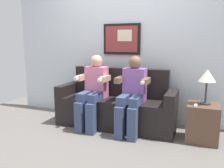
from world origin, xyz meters
The scene contains 8 objects.
ground_plane centered at (0.00, 0.00, 0.00)m, with size 5.49×5.49×0.00m, color #66605B.
back_wall_assembly centered at (0.00, 0.76, 1.30)m, with size 4.22×0.10×2.60m.
couch centered at (0.00, 0.33, 0.31)m, with size 1.82×0.58×0.90m.
person_on_left centered at (-0.31, 0.16, 0.61)m, with size 0.46×0.56×1.11m.
person_on_right centered at (0.31, 0.16, 0.61)m, with size 0.46×0.56×1.11m.
side_table_right centered at (1.26, 0.22, 0.25)m, with size 0.40×0.40×0.50m.
table_lamp centered at (1.28, 0.25, 0.86)m, with size 0.22×0.22×0.46m.
spare_remote_on_table centered at (1.17, 0.10, 0.51)m, with size 0.04×0.13×0.02m, color white.
Camera 1 is at (1.22, -2.94, 1.30)m, focal length 37.13 mm.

